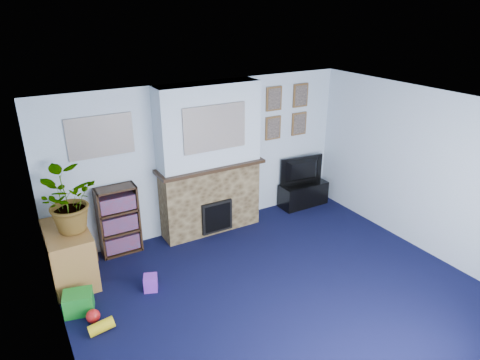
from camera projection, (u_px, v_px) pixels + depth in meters
floor at (283, 297)px, 5.46m from camera, size 5.00×4.50×0.01m
ceiling at (291, 112)px, 4.53m from camera, size 5.00×4.50×0.01m
wall_back at (204, 157)px, 6.79m from camera, size 5.00×0.04×2.40m
wall_front at (463, 332)px, 3.19m from camera, size 5.00×0.04×2.40m
wall_left at (60, 276)px, 3.84m from camera, size 0.04×4.50×2.40m
wall_right at (428, 173)px, 6.14m from camera, size 0.04×4.50×2.40m
chimney_breast at (210, 162)px, 6.64m from camera, size 1.72×0.50×2.40m
collage_main at (215, 128)px, 6.24m from camera, size 1.00×0.03×0.68m
collage_left at (100, 136)px, 5.84m from camera, size 0.90×0.03×0.58m
portrait_tl at (274, 99)px, 7.07m from camera, size 0.30×0.03×0.40m
portrait_tr at (301, 95)px, 7.32m from camera, size 0.30×0.03×0.40m
portrait_bl at (273, 128)px, 7.26m from camera, size 0.30×0.03×0.40m
portrait_br at (299, 124)px, 7.51m from camera, size 0.30×0.03×0.40m
tv_stand at (303, 193)px, 7.86m from camera, size 0.89×0.38×0.42m
television at (304, 171)px, 7.70m from camera, size 0.85×0.21×0.49m
bookshelf at (119, 222)px, 6.27m from camera, size 0.58×0.28×1.05m
sideboard at (70, 256)px, 5.69m from camera, size 0.54×0.97×0.75m
potted_plant at (65, 202)px, 5.36m from camera, size 0.97×0.96×0.81m
mantel_clock at (206, 162)px, 6.55m from camera, size 0.11×0.06×0.15m
mantel_candle at (230, 156)px, 6.74m from camera, size 0.05×0.05×0.17m
mantel_teddy at (172, 168)px, 6.30m from camera, size 0.14×0.14×0.14m
mantel_can at (246, 155)px, 6.88m from camera, size 0.05×0.05×0.11m
green_crate at (79, 302)px, 5.14m from camera, size 0.39×0.34×0.27m
toy_ball at (93, 316)px, 5.00m from camera, size 0.16×0.16×0.16m
toy_block at (151, 283)px, 5.55m from camera, size 0.22×0.22×0.21m
toy_tube at (102, 327)px, 4.86m from camera, size 0.30×0.13×0.17m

